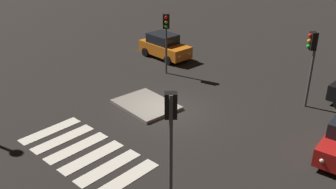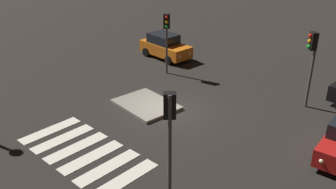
# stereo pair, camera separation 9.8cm
# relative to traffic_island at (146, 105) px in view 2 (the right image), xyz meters

# --- Properties ---
(ground_plane) EXTENTS (80.00, 80.00, 0.00)m
(ground_plane) POSITION_rel_traffic_island_xyz_m (1.32, 0.43, -0.09)
(ground_plane) COLOR black
(traffic_island) EXTENTS (3.77, 3.00, 0.18)m
(traffic_island) POSITION_rel_traffic_island_xyz_m (0.00, 0.00, 0.00)
(traffic_island) COLOR gray
(traffic_island) RESTS_ON ground
(car_orange) EXTENTS (4.37, 2.27, 1.85)m
(car_orange) POSITION_rel_traffic_island_xyz_m (-5.03, 6.92, 0.82)
(car_orange) COLOR orange
(car_orange) RESTS_ON ground
(traffic_light_north) EXTENTS (0.54, 0.53, 4.36)m
(traffic_light_north) POSITION_rel_traffic_island_xyz_m (6.63, 6.08, 3.21)
(traffic_light_north) COLOR #47474C
(traffic_light_north) RESTS_ON ground
(traffic_light_west) EXTENTS (0.54, 0.54, 4.20)m
(traffic_light_west) POSITION_rel_traffic_island_xyz_m (-2.57, 4.47, 3.09)
(traffic_light_west) COLOR #47474C
(traffic_light_west) RESTS_ON ground
(traffic_light_east) EXTENTS (0.54, 0.53, 4.32)m
(traffic_light_east) POSITION_rel_traffic_island_xyz_m (6.18, -4.70, 3.18)
(traffic_light_east) COLOR #47474C
(traffic_light_east) RESTS_ON ground
(crosswalk_near) EXTENTS (6.45, 3.20, 0.02)m
(crosswalk_near) POSITION_rel_traffic_island_xyz_m (1.32, -5.23, -0.08)
(crosswalk_near) COLOR silver
(crosswalk_near) RESTS_ON ground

